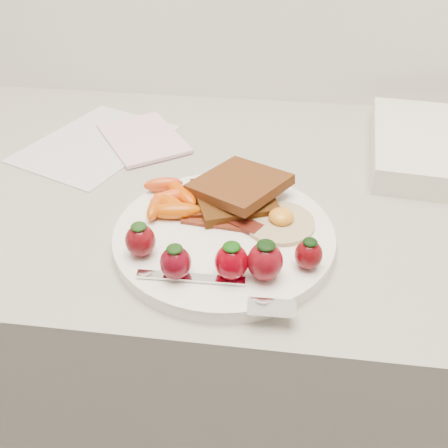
# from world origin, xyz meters

# --- Properties ---
(counter) EXTENTS (2.00, 0.60, 0.90)m
(counter) POSITION_xyz_m (0.00, 1.70, 0.45)
(counter) COLOR gray
(counter) RESTS_ON ground
(plate) EXTENTS (0.27, 0.27, 0.02)m
(plate) POSITION_xyz_m (-0.02, 1.56, 0.91)
(plate) COLOR white
(plate) RESTS_ON counter
(toast_lower) EXTENTS (0.13, 0.13, 0.01)m
(toast_lower) POSITION_xyz_m (-0.01, 1.62, 0.93)
(toast_lower) COLOR #33190B
(toast_lower) RESTS_ON plate
(toast_upper) EXTENTS (0.14, 0.14, 0.02)m
(toast_upper) POSITION_xyz_m (-0.01, 1.63, 0.94)
(toast_upper) COLOR black
(toast_upper) RESTS_ON toast_lower
(fried_egg) EXTENTS (0.11, 0.11, 0.02)m
(fried_egg) POSITION_xyz_m (0.05, 1.58, 0.92)
(fried_egg) COLOR beige
(fried_egg) RESTS_ON plate
(bacon_strips) EXTENTS (0.10, 0.06, 0.01)m
(bacon_strips) POSITION_xyz_m (-0.02, 1.58, 0.92)
(bacon_strips) COLOR #4A0E04
(bacon_strips) RESTS_ON plate
(baby_carrots) EXTENTS (0.09, 0.10, 0.02)m
(baby_carrots) POSITION_xyz_m (-0.09, 1.60, 0.93)
(baby_carrots) COLOR #E94410
(baby_carrots) RESTS_ON plate
(strawberries) EXTENTS (0.22, 0.07, 0.05)m
(strawberries) POSITION_xyz_m (-0.01, 1.49, 0.94)
(strawberries) COLOR #5C080E
(strawberries) RESTS_ON plate
(fork) EXTENTS (0.17, 0.05, 0.00)m
(fork) POSITION_xyz_m (-0.00, 1.46, 0.92)
(fork) COLOR silver
(fork) RESTS_ON plate
(paper_sheet) EXTENTS (0.25, 0.29, 0.00)m
(paper_sheet) POSITION_xyz_m (-0.26, 1.79, 0.90)
(paper_sheet) COLOR silver
(paper_sheet) RESTS_ON counter
(notepad) EXTENTS (0.18, 0.20, 0.01)m
(notepad) POSITION_xyz_m (-0.19, 1.81, 0.91)
(notepad) COLOR #F3BACA
(notepad) RESTS_ON paper_sheet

